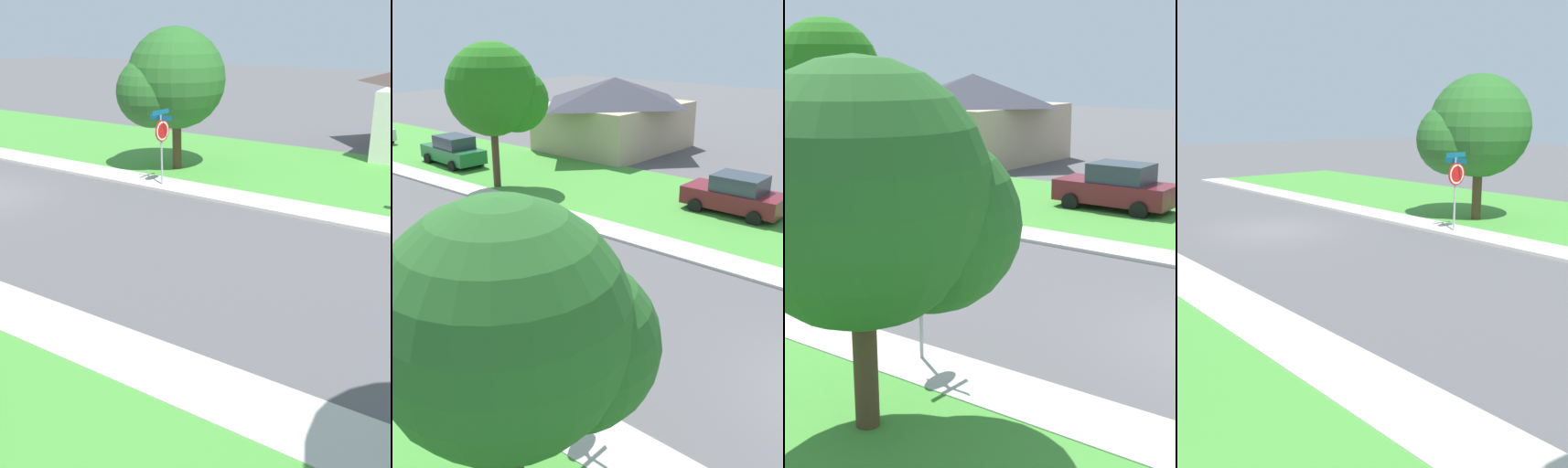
{
  "view_description": "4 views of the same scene",
  "coord_description": "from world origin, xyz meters",
  "views": [
    {
      "loc": [
        11.07,
        16.17,
        5.63
      ],
      "look_at": [
        1.88,
        10.14,
        1.4
      ],
      "focal_mm": 42.45,
      "sensor_mm": 36.0,
      "label": 1
    },
    {
      "loc": [
        -11.21,
        -1.69,
        7.58
      ],
      "look_at": [
        1.08,
        8.61,
        1.4
      ],
      "focal_mm": 41.3,
      "sensor_mm": 36.0,
      "label": 2
    },
    {
      "loc": [
        -13.65,
        -3.64,
        5.45
      ],
      "look_at": [
        -0.54,
        6.13,
        1.4
      ],
      "focal_mm": 54.97,
      "sensor_mm": 36.0,
      "label": 3
    },
    {
      "loc": [
        9.4,
        16.93,
        3.97
      ],
      "look_at": [
        1.83,
        7.79,
        1.4
      ],
      "focal_mm": 41.94,
      "sensor_mm": 36.0,
      "label": 4
    }
  ],
  "objects": [
    {
      "name": "stop_sign_far_corner",
      "position": [
        -4.52,
        4.53,
        1.89
      ],
      "size": [
        0.92,
        0.92,
        2.77
      ],
      "color": "#9E9EA3",
      "rests_on": "ground"
    },
    {
      "name": "sidewalk_east",
      "position": [
        4.7,
        12.0,
        0.05
      ],
      "size": [
        1.4,
        56.0,
        0.1
      ],
      "primitive_type": "cube",
      "color": "beige",
      "rests_on": "ground"
    },
    {
      "name": "ground_plane",
      "position": [
        0.0,
        0.0,
        0.0
      ],
      "size": [
        120.0,
        120.0,
        0.0
      ],
      "primitive_type": "plane",
      "color": "#565456"
    },
    {
      "name": "tree_corner_large",
      "position": [
        -6.62,
        3.39,
        3.47
      ],
      "size": [
        4.09,
        3.81,
        5.5
      ],
      "color": "#4C3823",
      "rests_on": "ground"
    }
  ]
}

